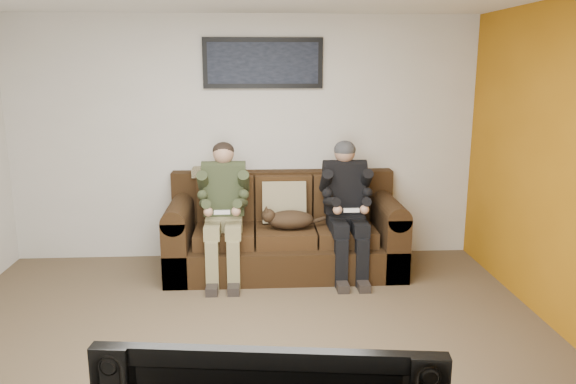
{
  "coord_description": "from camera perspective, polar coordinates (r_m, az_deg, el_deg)",
  "views": [
    {
      "loc": [
        0.1,
        -3.77,
        2.08
      ],
      "look_at": [
        0.4,
        1.2,
        0.95
      ],
      "focal_mm": 35.0,
      "sensor_mm": 36.0,
      "label": 1
    }
  ],
  "objects": [
    {
      "name": "floor",
      "position": [
        4.31,
        -4.56,
        -16.12
      ],
      "size": [
        5.0,
        5.0,
        0.0
      ],
      "primitive_type": "plane",
      "color": "brown",
      "rests_on": "ground"
    },
    {
      "name": "wall_back",
      "position": [
        6.07,
        -4.4,
        5.36
      ],
      "size": [
        5.0,
        0.0,
        5.0
      ],
      "primitive_type": "plane",
      "rotation": [
        1.57,
        0.0,
        0.0
      ],
      "color": "beige",
      "rests_on": "ground"
    },
    {
      "name": "wall_front",
      "position": [
        1.71,
        -6.73,
        -14.33
      ],
      "size": [
        5.0,
        0.0,
        5.0
      ],
      "primitive_type": "plane",
      "rotation": [
        -1.57,
        0.0,
        0.0
      ],
      "color": "beige",
      "rests_on": "ground"
    },
    {
      "name": "sofa",
      "position": [
        5.87,
        -0.37,
        -4.2
      ],
      "size": [
        2.37,
        1.02,
        0.97
      ],
      "color": "black",
      "rests_on": "ground"
    },
    {
      "name": "throw_pillow",
      "position": [
        5.83,
        -0.4,
        -1.03
      ],
      "size": [
        0.45,
        0.22,
        0.45
      ],
      "primitive_type": "cube",
      "rotation": [
        -0.21,
        0.0,
        0.0
      ],
      "color": "#938460",
      "rests_on": "sofa"
    },
    {
      "name": "throw_blanket",
      "position": [
        6.02,
        -7.38,
        2.04
      ],
      "size": [
        0.48,
        0.24,
        0.09
      ],
      "primitive_type": "cube",
      "color": "gray",
      "rests_on": "sofa"
    },
    {
      "name": "person_left",
      "position": [
        5.58,
        -6.55,
        -1.04
      ],
      "size": [
        0.51,
        0.87,
        1.33
      ],
      "color": "#8B8157",
      "rests_on": "sofa"
    },
    {
      "name": "person_right",
      "position": [
        5.64,
        5.95,
        -0.83
      ],
      "size": [
        0.51,
        0.86,
        1.34
      ],
      "color": "black",
      "rests_on": "sofa"
    },
    {
      "name": "cat",
      "position": [
        5.61,
        0.05,
        -2.79
      ],
      "size": [
        0.66,
        0.26,
        0.24
      ],
      "color": "#422C1A",
      "rests_on": "sofa"
    },
    {
      "name": "framed_poster",
      "position": [
        5.99,
        -2.56,
        12.95
      ],
      "size": [
        1.25,
        0.05,
        0.52
      ],
      "color": "black",
      "rests_on": "wall_back"
    }
  ]
}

